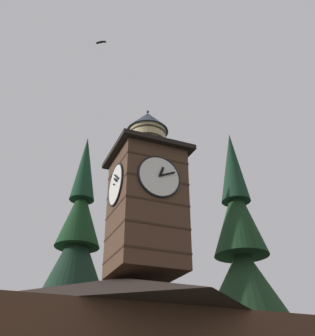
# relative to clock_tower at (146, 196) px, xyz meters

# --- Properties ---
(clock_tower) EXTENTS (4.03, 4.03, 9.72)m
(clock_tower) POSITION_rel_clock_tower_xyz_m (0.00, 0.00, 0.00)
(clock_tower) COLOR #4C3323
(clock_tower) RESTS_ON building_main
(pine_tree_behind) EXTENTS (5.46, 5.46, 18.01)m
(pine_tree_behind) POSITION_rel_clock_tower_xyz_m (1.85, -7.77, -2.53)
(pine_tree_behind) COLOR #473323
(pine_tree_behind) RESTS_ON ground_plane
(pine_tree_aside) EXTENTS (7.03, 7.03, 19.18)m
(pine_tree_aside) POSITION_rel_clock_tower_xyz_m (-8.85, -4.67, -3.38)
(pine_tree_aside) COLOR #473323
(pine_tree_aside) RESTS_ON ground_plane
(moon) EXTENTS (2.36, 2.36, 2.36)m
(moon) POSITION_rel_clock_tower_xyz_m (-16.83, -41.97, 5.74)
(moon) COLOR silver
(flying_bird_high) EXTENTS (0.57, 0.45, 0.11)m
(flying_bird_high) POSITION_rel_clock_tower_xyz_m (3.29, 0.72, 9.11)
(flying_bird_high) COLOR black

